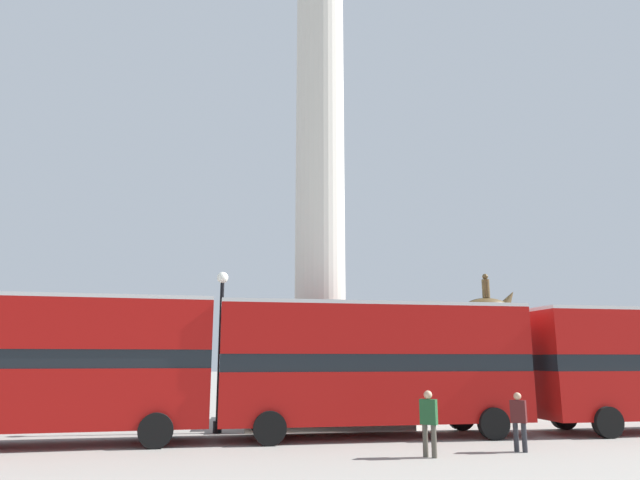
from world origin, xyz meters
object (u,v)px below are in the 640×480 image
monument_column (320,231)px  pedestrian_near_lamp (429,420)px  equestrian_statue (491,371)px  pedestrian_by_plinth (519,419)px  street_lamp (220,342)px  bus_c (42,362)px  bus_a (373,362)px

monument_column → pedestrian_near_lamp: 11.13m
equestrian_statue → pedestrian_by_plinth: (-4.00, -10.45, -1.12)m
monument_column → street_lamp: 6.75m
street_lamp → pedestrian_by_plinth: 10.26m
bus_c → pedestrian_near_lamp: size_ratio=6.02×
bus_c → street_lamp: street_lamp is taller
equestrian_statue → street_lamp: 13.51m
bus_a → pedestrian_near_lamp: (0.51, -4.03, -1.46)m
bus_c → monument_column: bearing=24.3°
street_lamp → pedestrian_near_lamp: 8.46m
monument_column → bus_c: 11.84m
bus_a → pedestrian_by_plinth: (3.29, -3.51, -1.54)m
bus_c → equestrian_statue: size_ratio=1.55×
street_lamp → pedestrian_near_lamp: (5.67, -5.88, -2.18)m
street_lamp → pedestrian_near_lamp: bearing=-46.0°
monument_column → pedestrian_near_lamp: monument_column is taller
equestrian_statue → pedestrian_by_plinth: equestrian_statue is taller
equestrian_statue → pedestrian_near_lamp: size_ratio=3.89×
bus_c → pedestrian_by_plinth: (13.69, -2.98, -1.56)m
pedestrian_near_lamp → pedestrian_by_plinth: bearing=50.7°
bus_c → pedestrian_near_lamp: (10.91, -3.49, -1.49)m
bus_c → bus_a: bearing=-1.4°
bus_a → street_lamp: (-5.16, 1.85, 0.72)m
monument_column → street_lamp: bearing=-146.4°
pedestrian_by_plinth → pedestrian_near_lamp: bearing=-127.5°
street_lamp → pedestrian_by_plinth: bearing=-32.4°
monument_column → bus_a: size_ratio=2.27×
equestrian_statue → pedestrian_near_lamp: bearing=-123.4°
bus_a → pedestrian_by_plinth: size_ratio=6.46×
bus_a → pedestrian_near_lamp: size_ratio=6.08×
monument_column → bus_c: bearing=-151.4°
monument_column → street_lamp: size_ratio=4.13×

